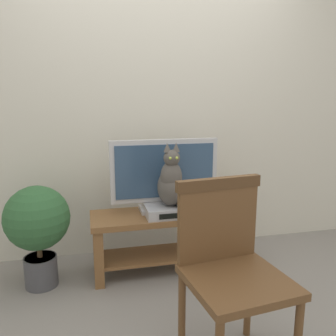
{
  "coord_description": "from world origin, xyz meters",
  "views": [
    {
      "loc": [
        -0.58,
        -2.01,
        1.38
      ],
      "look_at": [
        -0.0,
        0.5,
        0.85
      ],
      "focal_mm": 37.55,
      "sensor_mm": 36.0,
      "label": 1
    }
  ],
  "objects_px": {
    "tv_stand": "(167,230)",
    "book_stack": "(219,206)",
    "media_box": "(170,210)",
    "wooden_chair": "(229,259)",
    "potted_plant": "(37,224)",
    "cat": "(171,182)",
    "tv": "(164,174)"
  },
  "relations": [
    {
      "from": "tv_stand",
      "to": "book_stack",
      "type": "bearing_deg",
      "value": -5.74
    },
    {
      "from": "media_box",
      "to": "wooden_chair",
      "type": "distance_m",
      "value": 0.98
    },
    {
      "from": "media_box",
      "to": "potted_plant",
      "type": "relative_size",
      "value": 0.51
    },
    {
      "from": "wooden_chair",
      "to": "tv_stand",
      "type": "bearing_deg",
      "value": 95.07
    },
    {
      "from": "media_box",
      "to": "cat",
      "type": "height_order",
      "value": "cat"
    },
    {
      "from": "tv_stand",
      "to": "cat",
      "type": "relative_size",
      "value": 2.42
    },
    {
      "from": "book_stack",
      "to": "wooden_chair",
      "type": "bearing_deg",
      "value": -108.78
    },
    {
      "from": "book_stack",
      "to": "potted_plant",
      "type": "xyz_separation_m",
      "value": [
        -1.38,
        0.01,
        -0.04
      ]
    },
    {
      "from": "media_box",
      "to": "wooden_chair",
      "type": "xyz_separation_m",
      "value": [
        0.07,
        -0.97,
        0.05
      ]
    },
    {
      "from": "media_box",
      "to": "book_stack",
      "type": "xyz_separation_m",
      "value": [
        0.41,
        0.0,
        0.0
      ]
    },
    {
      "from": "tv_stand",
      "to": "media_box",
      "type": "distance_m",
      "value": 0.19
    },
    {
      "from": "tv",
      "to": "book_stack",
      "type": "distance_m",
      "value": 0.51
    },
    {
      "from": "wooden_chair",
      "to": "book_stack",
      "type": "relative_size",
      "value": 4.25
    },
    {
      "from": "tv",
      "to": "media_box",
      "type": "relative_size",
      "value": 2.19
    },
    {
      "from": "tv_stand",
      "to": "tv",
      "type": "bearing_deg",
      "value": 89.98
    },
    {
      "from": "tv_stand",
      "to": "media_box",
      "type": "height_order",
      "value": "media_box"
    },
    {
      "from": "cat",
      "to": "wooden_chair",
      "type": "bearing_deg",
      "value": -85.75
    },
    {
      "from": "tv_stand",
      "to": "tv",
      "type": "distance_m",
      "value": 0.45
    },
    {
      "from": "cat",
      "to": "potted_plant",
      "type": "bearing_deg",
      "value": 178.26
    },
    {
      "from": "tv",
      "to": "potted_plant",
      "type": "xyz_separation_m",
      "value": [
        -0.95,
        -0.1,
        -0.3
      ]
    },
    {
      "from": "tv",
      "to": "media_box",
      "type": "xyz_separation_m",
      "value": [
        0.02,
        -0.12,
        -0.26
      ]
    },
    {
      "from": "tv_stand",
      "to": "book_stack",
      "type": "relative_size",
      "value": 5.19
    },
    {
      "from": "tv",
      "to": "wooden_chair",
      "type": "distance_m",
      "value": 1.12
    },
    {
      "from": "cat",
      "to": "potted_plant",
      "type": "distance_m",
      "value": 1.01
    },
    {
      "from": "potted_plant",
      "to": "wooden_chair",
      "type": "bearing_deg",
      "value": -43.44
    },
    {
      "from": "wooden_chair",
      "to": "book_stack",
      "type": "xyz_separation_m",
      "value": [
        0.33,
        0.98,
        -0.05
      ]
    },
    {
      "from": "tv_stand",
      "to": "potted_plant",
      "type": "distance_m",
      "value": 0.97
    },
    {
      "from": "cat",
      "to": "book_stack",
      "type": "bearing_deg",
      "value": 2.63
    },
    {
      "from": "tv_stand",
      "to": "cat",
      "type": "bearing_deg",
      "value": -72.57
    },
    {
      "from": "media_box",
      "to": "cat",
      "type": "xyz_separation_m",
      "value": [
        0.0,
        -0.01,
        0.22
      ]
    },
    {
      "from": "tv",
      "to": "book_stack",
      "type": "xyz_separation_m",
      "value": [
        0.42,
        -0.11,
        -0.25
      ]
    },
    {
      "from": "media_box",
      "to": "tv_stand",
      "type": "bearing_deg",
      "value": 111.36
    }
  ]
}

